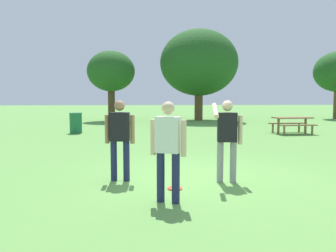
{
  "coord_description": "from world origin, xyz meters",
  "views": [
    {
      "loc": [
        -1.15,
        -7.22,
        1.73
      ],
      "look_at": [
        -0.59,
        1.17,
        1.0
      ],
      "focal_mm": 37.05,
      "sensor_mm": 36.0,
      "label": 1
    }
  ],
  "objects": [
    {
      "name": "person_thrower",
      "position": [
        -1.66,
        -0.2,
        0.94
      ],
      "size": [
        0.61,
        0.26,
        1.64
      ],
      "color": "#1E234C",
      "rests_on": "ground"
    },
    {
      "name": "tree_tall_left",
      "position": [
        -3.5,
        17.32,
        3.42
      ],
      "size": [
        3.3,
        3.3,
        4.87
      ],
      "color": "#4C3823",
      "rests_on": "ground"
    },
    {
      "name": "trash_can_beside_table",
      "position": [
        -4.38,
        9.12,
        0.48
      ],
      "size": [
        0.59,
        0.59,
        0.96
      ],
      "color": "#1E663D",
      "rests_on": "ground"
    },
    {
      "name": "person_bystander",
      "position": [
        -0.78,
        -1.72,
        0.94
      ],
      "size": [
        0.57,
        0.35,
        1.64
      ],
      "color": "#1E234C",
      "rests_on": "ground"
    },
    {
      "name": "tree_broad_center",
      "position": [
        2.66,
        17.27,
        4.06
      ],
      "size": [
        5.48,
        5.48,
        6.41
      ],
      "color": "brown",
      "rests_on": "ground"
    },
    {
      "name": "ground_plane",
      "position": [
        0.0,
        0.0,
        0.0
      ],
      "size": [
        120.0,
        120.0,
        0.0
      ],
      "primitive_type": "plane",
      "color": "#609947"
    },
    {
      "name": "person_catcher",
      "position": [
        0.48,
        -0.48,
        0.96
      ],
      "size": [
        0.67,
        0.66,
        1.64
      ],
      "color": "gray",
      "rests_on": "ground"
    },
    {
      "name": "picnic_table_near",
      "position": [
        5.61,
        8.24,
        0.56
      ],
      "size": [
        1.8,
        1.54,
        0.77
      ],
      "color": "olive",
      "rests_on": "ground"
    },
    {
      "name": "frisbee",
      "position": [
        -0.6,
        -0.93,
        0.01
      ],
      "size": [
        0.28,
        0.28,
        0.03
      ],
      "primitive_type": "cylinder",
      "color": "#E04733",
      "rests_on": "ground"
    }
  ]
}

